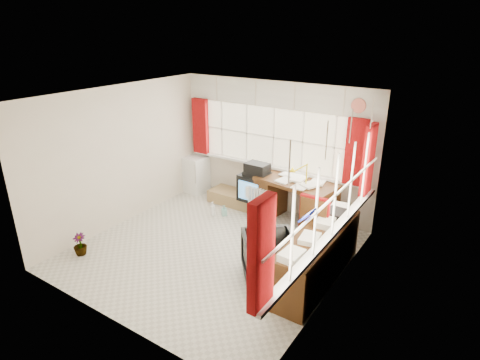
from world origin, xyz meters
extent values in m
plane|color=beige|center=(0.00, 0.00, 0.00)|extent=(4.00, 4.00, 0.00)
plane|color=beige|center=(0.00, 2.00, 1.25)|extent=(4.00, 0.00, 4.00)
plane|color=beige|center=(0.00, -2.00, 1.25)|extent=(4.00, 0.00, 4.00)
plane|color=beige|center=(-2.00, 0.00, 1.25)|extent=(0.00, 4.00, 4.00)
plane|color=beige|center=(2.00, 0.00, 1.25)|extent=(0.00, 4.00, 4.00)
plane|color=white|center=(0.00, 0.00, 2.50)|extent=(4.00, 4.00, 0.00)
plane|color=beige|center=(0.00, 1.98, 1.45)|extent=(3.60, 0.00, 3.60)
cube|color=white|center=(0.00, 1.94, 0.87)|extent=(3.70, 0.12, 0.05)
cube|color=white|center=(-1.20, 1.97, 1.45)|extent=(0.03, 0.02, 1.10)
cube|color=white|center=(-0.60, 1.97, 1.45)|extent=(0.03, 0.02, 1.10)
cube|color=white|center=(0.00, 1.97, 1.45)|extent=(0.03, 0.02, 1.10)
cube|color=white|center=(0.60, 1.97, 1.45)|extent=(0.03, 0.02, 1.10)
cube|color=white|center=(1.20, 1.97, 1.45)|extent=(0.03, 0.02, 1.10)
plane|color=beige|center=(1.98, 0.00, 1.45)|extent=(0.00, 3.60, 3.60)
cube|color=white|center=(1.94, 0.00, 0.87)|extent=(0.12, 3.70, 0.05)
cube|color=white|center=(1.97, -1.20, 1.45)|extent=(0.02, 0.03, 1.10)
cube|color=white|center=(1.97, -0.60, 1.45)|extent=(0.02, 0.03, 1.10)
cube|color=white|center=(1.97, 0.00, 1.45)|extent=(0.02, 0.03, 1.10)
cube|color=white|center=(1.97, 0.60, 1.45)|extent=(0.02, 0.03, 1.10)
cube|color=white|center=(1.97, 1.20, 1.45)|extent=(0.02, 0.03, 1.10)
cube|color=#970810|center=(-1.70, 1.90, 1.46)|extent=(0.35, 0.10, 1.15)
cube|color=#970810|center=(1.60, 1.90, 1.46)|extent=(0.35, 0.10, 1.15)
cube|color=#970810|center=(1.90, 1.60, 1.46)|extent=(0.10, 0.35, 1.15)
cube|color=#970810|center=(1.90, -1.70, 1.46)|extent=(0.10, 0.35, 1.15)
cube|color=silver|center=(0.00, 1.96, 2.25)|extent=(3.95, 0.08, 0.48)
cube|color=silver|center=(1.96, 0.00, 2.25)|extent=(0.08, 3.95, 0.48)
cube|color=#4D2D12|center=(0.68, 1.61, 0.80)|extent=(1.53, 0.91, 0.07)
cube|color=#4D2D12|center=(0.13, 1.69, 0.38)|extent=(0.42, 0.69, 0.77)
cube|color=#4D2D12|center=(1.24, 1.53, 0.38)|extent=(0.42, 0.69, 0.77)
cube|color=white|center=(0.68, 1.61, 0.85)|extent=(0.29, 0.36, 0.02)
cube|color=white|center=(0.68, 1.61, 0.85)|extent=(0.29, 0.36, 0.02)
cube|color=white|center=(0.68, 1.61, 0.85)|extent=(0.29, 0.36, 0.02)
cube|color=white|center=(0.68, 1.61, 0.86)|extent=(0.29, 0.36, 0.02)
cube|color=white|center=(0.68, 1.61, 0.86)|extent=(0.29, 0.36, 0.02)
cube|color=white|center=(0.68, 1.61, 0.87)|extent=(0.29, 0.36, 0.02)
cube|color=white|center=(0.68, 1.61, 0.87)|extent=(0.29, 0.36, 0.02)
cylinder|color=yellow|center=(0.92, 1.49, 0.84)|extent=(0.10, 0.10, 0.02)
cylinder|color=yellow|center=(0.92, 1.49, 1.03)|extent=(0.02, 0.02, 0.37)
cone|color=yellow|center=(0.92, 1.49, 1.18)|extent=(0.17, 0.15, 0.15)
cube|color=black|center=(1.48, 0.34, 0.02)|extent=(0.46, 0.46, 0.04)
cylinder|color=silver|center=(1.48, 0.34, 0.27)|extent=(0.06, 0.06, 0.53)
cube|color=#4D2D12|center=(1.48, 0.34, 0.53)|extent=(0.45, 0.43, 0.06)
cube|color=#4D2D12|center=(1.48, 0.56, 0.82)|extent=(0.41, 0.05, 0.51)
cube|color=#970810|center=(1.48, 0.56, 0.84)|extent=(0.45, 0.06, 0.53)
imported|color=black|center=(1.13, -0.14, 0.34)|extent=(1.03, 1.03, 0.68)
cube|color=white|center=(0.09, 1.32, 0.04)|extent=(0.45, 0.21, 0.09)
cube|color=white|center=(-0.10, 1.34, 0.37)|extent=(0.04, 0.13, 0.56)
cube|color=white|center=(-0.04, 1.33, 0.37)|extent=(0.04, 0.13, 0.56)
cube|color=white|center=(0.03, 1.32, 0.37)|extent=(0.04, 0.13, 0.56)
cube|color=white|center=(0.09, 1.32, 0.37)|extent=(0.04, 0.13, 0.56)
cube|color=white|center=(0.16, 1.31, 0.37)|extent=(0.04, 0.13, 0.56)
cube|color=white|center=(0.22, 1.30, 0.37)|extent=(0.04, 0.13, 0.56)
cube|color=white|center=(0.29, 1.30, 0.37)|extent=(0.04, 0.13, 0.56)
cube|color=#4D2D12|center=(1.73, 0.20, 0.38)|extent=(0.50, 2.00, 0.75)
cube|color=white|center=(1.70, -0.60, 0.80)|extent=(0.24, 0.32, 0.10)
cube|color=white|center=(1.70, -0.07, 0.80)|extent=(0.24, 0.32, 0.10)
cube|color=white|center=(1.70, 0.47, 0.80)|extent=(0.24, 0.32, 0.10)
cube|color=white|center=(1.70, 1.00, 0.80)|extent=(0.24, 0.32, 0.10)
cube|color=black|center=(1.73, 0.78, 0.81)|extent=(0.26, 0.33, 0.11)
cube|color=#967D4B|center=(-0.55, 1.72, 0.12)|extent=(1.40, 0.50, 0.25)
cube|color=black|center=(-0.18, 1.66, 0.51)|extent=(0.60, 0.55, 0.52)
cube|color=#509EE2|center=(-0.19, 1.39, 0.51)|extent=(0.44, 0.04, 0.36)
cube|color=black|center=(-0.12, 1.58, 0.35)|extent=(0.58, 0.38, 0.21)
cube|color=black|center=(-0.12, 1.58, 0.56)|extent=(0.53, 0.36, 0.20)
cube|color=black|center=(-0.12, 1.58, 0.75)|extent=(0.49, 0.34, 0.19)
cube|color=black|center=(-0.12, 1.58, 0.94)|extent=(0.44, 0.32, 0.18)
cube|color=white|center=(-1.80, 1.80, 0.39)|extent=(0.50, 0.50, 0.79)
cube|color=silver|center=(-1.60, 1.55, 0.51)|extent=(0.02, 0.02, 0.42)
imported|color=white|center=(-0.77, 1.03, 0.14)|extent=(0.12, 0.12, 0.28)
imported|color=#7EBCAD|center=(-0.58, 1.15, 0.10)|extent=(0.13, 0.13, 0.21)
imported|color=black|center=(-1.68, -1.26, 0.18)|extent=(0.26, 0.26, 0.37)
camera|label=1|loc=(3.50, -4.49, 3.45)|focal=30.00mm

